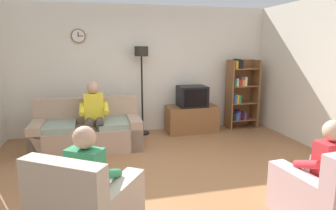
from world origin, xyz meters
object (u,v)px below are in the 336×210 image
Objects in this scene: floor_lamp at (142,66)px; armchair_near_bookshelf at (327,196)px; couch at (88,132)px; tv at (192,96)px; person_on_couch at (94,112)px; tv_stand at (191,119)px; person_in_right_armchair at (323,165)px; bookshelf at (240,94)px; person_in_left_armchair at (92,174)px; armchair_near_window at (88,208)px.

armchair_near_bookshelf is (1.38, -3.65, -1.16)m from floor_lamp.
couch is 3.17× the size of tv.
tv is at bearing 13.74° from couch.
person_on_couch is at bearing -40.35° from couch.
tv_stand is 0.59× the size of floor_lamp.
armchair_near_bookshelf is at bearing -50.20° from couch.
person_in_right_armchair is (-0.01, 0.09, 0.32)m from armchair_near_bookshelf.
floor_lamp is (-2.25, 0.03, 0.66)m from bookshelf.
person_in_left_armchair is (-2.09, -3.10, 0.32)m from tv_stand.
floor_lamp is 1.46m from person_on_couch.
person_in_left_armchair is 2.42m from person_in_right_armchair.
person_on_couch is (-3.24, -0.74, -0.09)m from bookshelf.
person_on_couch is at bearing -161.98° from tv_stand.
bookshelf reaches higher than person_in_right_armchair.
floor_lamp is 3.91m from person_in_right_armchair.
bookshelf reaches higher than couch.
tv reaches higher than armchair_near_bookshelf.
couch is 2.25m from tv_stand.
bookshelf is 1.66× the size of armchair_near_bookshelf.
floor_lamp reaches higher than couch.
person_on_couch reaches higher than person_in_right_armchair.
armchair_near_bookshelf is (0.31, -3.53, -0.50)m from tv.
floor_lamp is at bearing 72.28° from person_in_left_armchair.
bookshelf is at bearing 76.50° from armchair_near_bookshelf.
floor_lamp is (-1.07, 0.10, 1.16)m from tv_stand.
person_in_left_armchair reaches higher than tv_stand.
person_on_couch is (0.13, -0.11, 0.39)m from couch.
tv_stand is at bearing 95.00° from armchair_near_bookshelf.
bookshelf is at bearing 12.86° from person_on_couch.
person_in_right_armchair reaches higher than couch.
bookshelf is at bearing 44.32° from armchair_near_window.
couch and armchair_near_bookshelf have the same top height.
person_on_couch reaches higher than tv.
person_on_couch is 3.66m from person_in_right_armchair.
tv is at bearing -6.60° from floor_lamp.
person_on_couch reaches higher than armchair_near_window.
person_on_couch is (-2.37, 2.89, 0.41)m from armchair_near_bookshelf.
tv is 0.51× the size of armchair_near_window.
bookshelf reaches higher than armchair_near_window.
tv_stand is at bearing -5.31° from floor_lamp.
floor_lamp is at bearing 37.83° from person_on_couch.
tv_stand is 0.98× the size of person_in_left_armchair.
armchair_near_bookshelf is at bearing -85.00° from person_in_right_armchair.
tv_stand is 0.89× the size of person_on_couch.
floor_lamp reaches higher than armchair_near_window.
tv is at bearing -90.00° from tv_stand.
couch is at bearing -165.66° from tv_stand.
person_in_left_armchair is (-1.02, -3.19, -0.85)m from floor_lamp.
armchair_near_window is at bearing -124.19° from tv.
couch is at bearing 92.20° from person_in_left_armchair.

